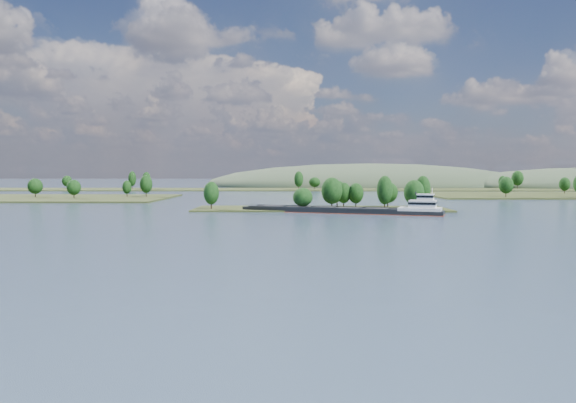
{
  "coord_description": "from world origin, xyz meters",
  "views": [
    {
      "loc": [
        -9.49,
        -43.32,
        15.81
      ],
      "look_at": [
        -12.28,
        130.0,
        6.0
      ],
      "focal_mm": 35.0,
      "sensor_mm": 36.0,
      "label": 1
    }
  ],
  "objects": [
    {
      "name": "hill_west",
      "position": [
        60.0,
        500.0,
        0.0
      ],
      "size": [
        320.0,
        160.0,
        44.0
      ],
      "primitive_type": "ellipsoid",
      "color": "#374630",
      "rests_on": "ground"
    },
    {
      "name": "cargo_barge",
      "position": [
        11.38,
        161.29,
        1.27
      ],
      "size": [
        73.49,
        31.89,
        10.08
      ],
      "color": "black",
      "rests_on": "ground"
    },
    {
      "name": "tree_island",
      "position": [
        7.53,
        179.23,
        4.0
      ],
      "size": [
        100.0,
        31.54,
        14.28
      ],
      "color": "#293216",
      "rests_on": "ground"
    },
    {
      "name": "back_shoreline",
      "position": [
        7.95,
        399.83,
        0.68
      ],
      "size": [
        900.0,
        60.0,
        15.78
      ],
      "color": "#293216",
      "rests_on": "ground"
    },
    {
      "name": "ground",
      "position": [
        0.0,
        120.0,
        0.0
      ],
      "size": [
        1800.0,
        1800.0,
        0.0
      ],
      "primitive_type": "plane",
      "color": "#384962",
      "rests_on": "ground"
    }
  ]
}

